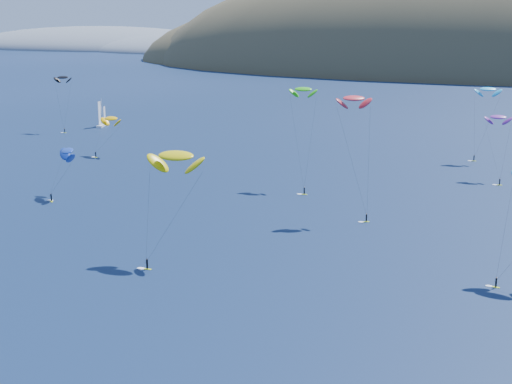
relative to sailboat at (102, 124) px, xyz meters
The scene contains 10 objects.
headland 652.07m from the sailboat, 120.88° to the left, with size 460.00×250.00×60.00m.
sailboat is the anchor object (origin of this frame).
kitesurfer_1 60.15m from the sailboat, 54.01° to the right, with size 8.58×9.33×13.74m.
kitesurfer_2 161.63m from the sailboat, 52.25° to the right, with size 10.74×12.10×21.78m.
kitesurfer_3 123.29m from the sailboat, 31.85° to the right, with size 8.66×13.99×26.73m.
kitesurfer_4 147.54m from the sailboat, ahead, with size 8.24×7.26×23.63m.
kitesurfer_6 155.47m from the sailboat, 14.25° to the right, with size 7.06×11.88×18.45m.
kitesurfer_9 152.71m from the sailboat, 36.03° to the right, with size 9.56×8.62×28.08m.
kitesurfer_10 110.37m from the sailboat, 61.31° to the right, with size 9.08×12.10×13.51m.
kitesurfer_12 24.29m from the sailboat, 121.04° to the right, with size 7.58×7.79×22.07m.
Camera 1 is at (46.28, -49.36, 44.06)m, focal length 50.00 mm.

